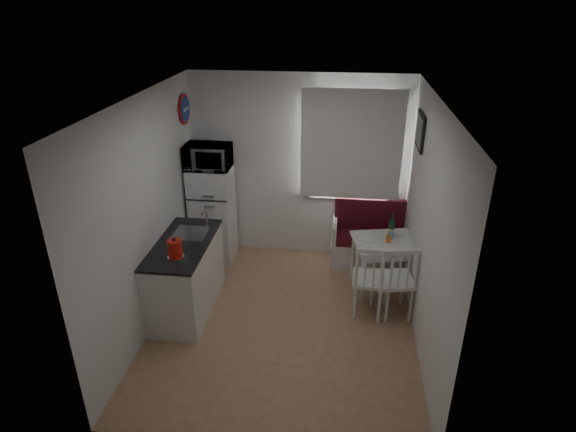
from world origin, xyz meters
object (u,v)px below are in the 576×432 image
(kettle, at_px, (175,249))
(dining_table, at_px, (391,246))
(chair_left, at_px, (373,274))
(chair_right, at_px, (395,275))
(microwave, at_px, (208,157))
(fridge, at_px, (213,214))
(wine_bottle, at_px, (392,226))
(kitchen_counter, at_px, (186,275))
(bench, at_px, (377,244))

(kettle, bearing_deg, dining_table, 24.76)
(chair_left, xyz_separation_m, chair_right, (0.24, -0.00, 0.01))
(dining_table, distance_m, microwave, 2.64)
(kettle, bearing_deg, microwave, 91.10)
(fridge, xyz_separation_m, wine_bottle, (2.43, -0.41, 0.16))
(dining_table, xyz_separation_m, chair_left, (-0.24, -0.67, -0.01))
(kitchen_counter, xyz_separation_m, bench, (2.33, 1.35, -0.15))
(fridge, bearing_deg, chair_right, -25.89)
(chair_right, relative_size, wine_bottle, 1.66)
(chair_right, distance_m, wine_bottle, 0.81)
(chair_right, height_order, microwave, microwave)
(kettle, relative_size, wine_bottle, 0.77)
(dining_table, bearing_deg, microwave, 156.95)
(chair_right, bearing_deg, microwave, 144.46)
(kitchen_counter, distance_m, chair_left, 2.21)
(chair_left, height_order, kettle, kettle)
(dining_table, relative_size, wine_bottle, 3.24)
(bench, distance_m, chair_right, 1.33)
(bench, xyz_separation_m, dining_table, (0.12, -0.62, 0.31))
(chair_left, height_order, fridge, fridge)
(chair_left, relative_size, chair_right, 0.98)
(dining_table, bearing_deg, fridge, 155.81)
(bench, bearing_deg, kettle, -142.91)
(bench, height_order, dining_table, bench)
(microwave, bearing_deg, kettle, -88.90)
(bench, bearing_deg, chair_right, -84.75)
(fridge, bearing_deg, chair_left, -28.30)
(kitchen_counter, height_order, dining_table, kitchen_counter)
(chair_left, height_order, wine_bottle, wine_bottle)
(bench, distance_m, kettle, 2.95)
(kitchen_counter, height_order, wine_bottle, kitchen_counter)
(dining_table, height_order, fridge, fridge)
(bench, relative_size, kettle, 5.20)
(bench, height_order, chair_left, chair_left)
(chair_left, height_order, microwave, microwave)
(dining_table, xyz_separation_m, fridge, (-2.43, 0.51, 0.08))
(kettle, bearing_deg, wine_bottle, 26.69)
(bench, height_order, chair_right, chair_right)
(microwave, relative_size, wine_bottle, 1.86)
(kitchen_counter, xyz_separation_m, fridge, (0.02, 1.24, 0.24))
(dining_table, distance_m, chair_left, 0.71)
(microwave, bearing_deg, kitchen_counter, -90.94)
(dining_table, bearing_deg, bench, 88.48)
(kettle, bearing_deg, kitchen_counter, 97.60)
(kettle, bearing_deg, chair_left, 11.45)
(dining_table, height_order, kettle, kettle)
(bench, relative_size, microwave, 2.15)
(bench, bearing_deg, dining_table, -79.15)
(microwave, distance_m, kettle, 1.65)
(microwave, height_order, wine_bottle, microwave)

